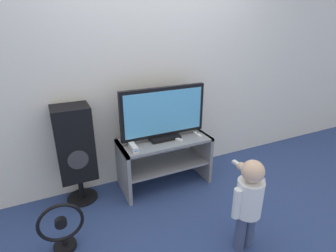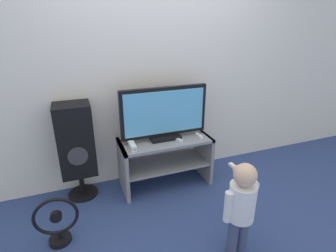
{
  "view_description": "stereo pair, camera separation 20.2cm",
  "coord_description": "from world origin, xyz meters",
  "px_view_note": "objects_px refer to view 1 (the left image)",
  "views": [
    {
      "loc": [
        -1.07,
        -2.12,
        1.73
      ],
      "look_at": [
        0.0,
        0.14,
        0.74
      ],
      "focal_mm": 28.0,
      "sensor_mm": 36.0,
      "label": 1
    },
    {
      "loc": [
        -0.88,
        -2.19,
        1.73
      ],
      "look_at": [
        0.0,
        0.14,
        0.74
      ],
      "focal_mm": 28.0,
      "sensor_mm": 36.0,
      "label": 2
    }
  ],
  "objects_px": {
    "game_console": "(133,148)",
    "floor_fan": "(62,229)",
    "speaker_tower": "(75,145)",
    "child": "(248,198)",
    "remote_secondary": "(177,139)",
    "remote_primary": "(198,134)",
    "television": "(163,114)"
  },
  "relations": [
    {
      "from": "game_console",
      "to": "floor_fan",
      "type": "xyz_separation_m",
      "value": [
        -0.75,
        -0.4,
        -0.38
      ]
    },
    {
      "from": "speaker_tower",
      "to": "child",
      "type": "bearing_deg",
      "value": -47.37
    },
    {
      "from": "remote_secondary",
      "to": "floor_fan",
      "type": "relative_size",
      "value": 0.3
    },
    {
      "from": "remote_primary",
      "to": "child",
      "type": "distance_m",
      "value": 1.05
    },
    {
      "from": "game_console",
      "to": "remote_primary",
      "type": "height_order",
      "value": "game_console"
    },
    {
      "from": "speaker_tower",
      "to": "floor_fan",
      "type": "distance_m",
      "value": 0.78
    },
    {
      "from": "television",
      "to": "speaker_tower",
      "type": "relative_size",
      "value": 0.92
    },
    {
      "from": "speaker_tower",
      "to": "floor_fan",
      "type": "xyz_separation_m",
      "value": [
        -0.23,
        -0.62,
        -0.42
      ]
    },
    {
      "from": "remote_primary",
      "to": "floor_fan",
      "type": "relative_size",
      "value": 0.3
    },
    {
      "from": "television",
      "to": "floor_fan",
      "type": "relative_size",
      "value": 2.13
    },
    {
      "from": "child",
      "to": "game_console",
      "type": "bearing_deg",
      "value": 120.89
    },
    {
      "from": "remote_primary",
      "to": "remote_secondary",
      "type": "xyz_separation_m",
      "value": [
        -0.26,
        -0.01,
        0.0
      ]
    },
    {
      "from": "remote_secondary",
      "to": "floor_fan",
      "type": "xyz_separation_m",
      "value": [
        -1.25,
        -0.43,
        -0.37
      ]
    },
    {
      "from": "television",
      "to": "floor_fan",
      "type": "bearing_deg",
      "value": -155.06
    },
    {
      "from": "game_console",
      "to": "remote_primary",
      "type": "distance_m",
      "value": 0.76
    },
    {
      "from": "remote_primary",
      "to": "speaker_tower",
      "type": "height_order",
      "value": "speaker_tower"
    },
    {
      "from": "television",
      "to": "game_console",
      "type": "height_order",
      "value": "television"
    },
    {
      "from": "remote_secondary",
      "to": "child",
      "type": "bearing_deg",
      "value": -84.61
    },
    {
      "from": "remote_primary",
      "to": "child",
      "type": "xyz_separation_m",
      "value": [
        -0.17,
        -1.03,
        -0.1
      ]
    },
    {
      "from": "television",
      "to": "remote_primary",
      "type": "height_order",
      "value": "television"
    },
    {
      "from": "remote_primary",
      "to": "floor_fan",
      "type": "bearing_deg",
      "value": -163.81
    },
    {
      "from": "television",
      "to": "game_console",
      "type": "distance_m",
      "value": 0.48
    },
    {
      "from": "game_console",
      "to": "speaker_tower",
      "type": "relative_size",
      "value": 0.17
    },
    {
      "from": "game_console",
      "to": "remote_secondary",
      "type": "distance_m",
      "value": 0.5
    },
    {
      "from": "game_console",
      "to": "speaker_tower",
      "type": "height_order",
      "value": "speaker_tower"
    },
    {
      "from": "speaker_tower",
      "to": "game_console",
      "type": "bearing_deg",
      "value": -22.64
    },
    {
      "from": "child",
      "to": "floor_fan",
      "type": "relative_size",
      "value": 1.81
    },
    {
      "from": "speaker_tower",
      "to": "television",
      "type": "bearing_deg",
      "value": -5.68
    },
    {
      "from": "television",
      "to": "remote_primary",
      "type": "distance_m",
      "value": 0.47
    },
    {
      "from": "child",
      "to": "speaker_tower",
      "type": "bearing_deg",
      "value": 132.63
    },
    {
      "from": "remote_primary",
      "to": "child",
      "type": "relative_size",
      "value": 0.16
    },
    {
      "from": "speaker_tower",
      "to": "floor_fan",
      "type": "relative_size",
      "value": 2.31
    }
  ]
}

